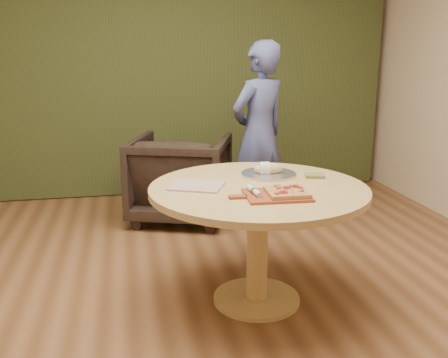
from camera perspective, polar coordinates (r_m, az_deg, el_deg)
name	(u,v)px	position (r m, az deg, el deg)	size (l,w,h in m)	color
room_shell	(211,78)	(2.51, -1.47, 11.47)	(5.04, 6.04, 2.84)	brown
curtain	(164,63)	(5.39, -6.87, 13.06)	(4.80, 0.14, 2.78)	#2E3819
pedestal_table	(258,209)	(3.01, 3.91, -3.40)	(1.30, 1.30, 0.75)	tan
pizza_paddle	(275,195)	(2.76, 5.84, -1.87)	(0.45, 0.30, 0.01)	#974226
flatbread_pizza	(287,192)	(2.77, 7.22, -1.47)	(0.23, 0.23, 0.04)	#BC8449
cutlery_roll	(254,191)	(2.76, 3.47, -1.37)	(0.05, 0.20, 0.03)	silver
newspaper	(197,186)	(2.95, -3.13, -0.79)	(0.30, 0.25, 0.01)	silver
serving_tray	(269,174)	(3.23, 5.12, 0.56)	(0.36, 0.36, 0.02)	silver
bread_roll	(267,169)	(3.22, 4.98, 1.18)	(0.19, 0.09, 0.09)	#D5BE82
green_packet	(315,176)	(3.22, 10.34, 0.38)	(0.12, 0.10, 0.02)	#4E5928
armchair	(181,174)	(4.58, -4.93, 0.61)	(0.84, 0.79, 0.86)	black
person_standing	(259,135)	(4.43, 4.02, 5.09)	(0.59, 0.39, 1.62)	#47528C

